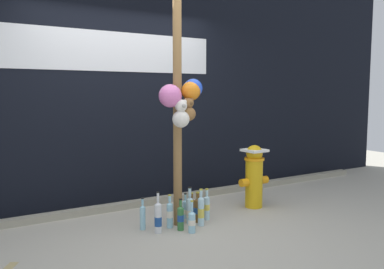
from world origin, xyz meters
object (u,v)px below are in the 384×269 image
object	(u,v)px
bottle_3	(185,209)
fire_hydrant	(254,175)
bottle_4	(192,207)
bottle_9	(192,221)
bottle_0	(201,211)
bottle_2	(181,217)
bottle_11	(190,210)
memorial_post	(180,75)
bottle_7	(198,209)
bottle_10	(143,216)
bottle_6	(170,214)
bottle_5	(180,212)
bottle_8	(207,207)
bottle_1	(158,218)

from	to	relation	value
bottle_3	fire_hydrant	bearing A→B (deg)	-2.50
bottle_4	bottle_9	distance (m)	0.55
bottle_0	bottle_2	size ratio (longest dim) A/B	1.20
bottle_3	bottle_4	world-z (taller)	bottle_3
bottle_2	bottle_11	bearing A→B (deg)	35.47
memorial_post	bottle_7	size ratio (longest dim) A/B	8.74
bottle_9	bottle_10	distance (m)	0.53
bottle_0	bottle_6	xyz separation A→B (m)	(-0.32, 0.11, -0.01)
bottle_0	bottle_5	distance (m)	0.27
bottle_10	bottle_11	bearing A→B (deg)	-9.04
bottle_3	bottle_7	bearing A→B (deg)	-73.99
bottle_8	bottle_9	size ratio (longest dim) A/B	1.06
bottle_2	bottle_8	bearing A→B (deg)	19.72
bottle_1	bottle_3	size ratio (longest dim) A/B	1.47
bottle_0	bottle_1	bearing A→B (deg)	176.25
fire_hydrant	bottle_7	xyz separation A→B (m)	(-0.92, -0.14, -0.27)
bottle_7	fire_hydrant	bearing A→B (deg)	8.78
fire_hydrant	bottle_7	size ratio (longest dim) A/B	2.30
bottle_4	bottle_10	size ratio (longest dim) A/B	0.81
bottle_4	bottle_6	bearing A→B (deg)	-150.82
bottle_9	bottle_1	bearing A→B (deg)	150.39
bottle_1	bottle_6	xyz separation A→B (m)	(0.18, 0.08, -0.01)
bottle_11	bottle_1	bearing A→B (deg)	-168.25
bottle_2	bottle_5	size ratio (longest dim) A/B	1.15
bottle_1	bottle_11	size ratio (longest dim) A/B	1.06
bottle_9	memorial_post	bearing A→B (deg)	87.71
bottle_1	bottle_2	world-z (taller)	bottle_1
fire_hydrant	bottle_9	size ratio (longest dim) A/B	2.33
fire_hydrant	bottle_6	xyz separation A→B (m)	(-1.27, -0.15, -0.26)
fire_hydrant	bottle_11	bearing A→B (deg)	-172.31
bottle_1	bottle_10	world-z (taller)	bottle_1
bottle_5	bottle_10	world-z (taller)	bottle_10
fire_hydrant	bottle_5	bearing A→B (deg)	-177.94
bottle_8	bottle_11	distance (m)	0.24
memorial_post	bottle_5	size ratio (longest dim) A/B	10.25
bottle_3	bottle_5	distance (m)	0.14
bottle_0	bottle_7	distance (m)	0.12
bottle_8	bottle_6	bearing A→B (deg)	-176.90
bottle_10	bottle_2	bearing A→B (deg)	-33.29
bottle_3	bottle_8	xyz separation A→B (m)	(0.19, -0.16, 0.04)
bottle_6	bottle_7	distance (m)	0.35
fire_hydrant	bottle_4	world-z (taller)	fire_hydrant
bottle_1	bottle_11	xyz separation A→B (m)	(0.43, 0.09, -0.00)
fire_hydrant	bottle_2	xyz separation A→B (m)	(-1.21, -0.27, -0.28)
bottle_8	bottle_0	bearing A→B (deg)	-139.69
bottle_7	bottle_10	size ratio (longest dim) A/B	1.00
bottle_4	bottle_8	bearing A→B (deg)	-67.92
bottle_1	bottle_3	world-z (taller)	bottle_1
bottle_3	bottle_10	distance (m)	0.58
bottle_3	bottle_0	bearing A→B (deg)	-85.54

